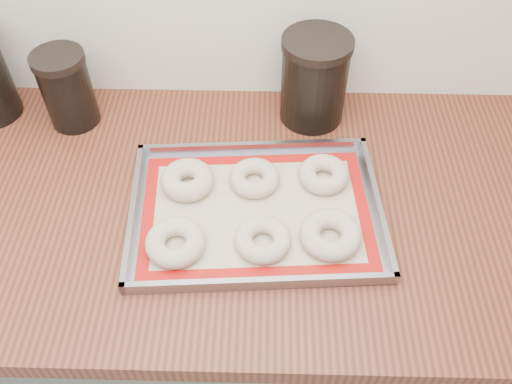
{
  "coord_description": "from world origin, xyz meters",
  "views": [
    {
      "loc": [
        0.26,
        1.01,
        1.69
      ],
      "look_at": [
        0.24,
        1.64,
        0.96
      ],
      "focal_mm": 38.0,
      "sensor_mm": 36.0,
      "label": 1
    }
  ],
  "objects_px": {
    "baking_tray": "(256,211)",
    "canister_right": "(314,79)",
    "bagel_back_right": "(324,174)",
    "bagel_front_left": "(176,242)",
    "bagel_back_left": "(187,180)",
    "bagel_back_mid": "(254,178)",
    "canister_mid": "(67,89)",
    "bagel_front_right": "(331,235)",
    "bagel_front_mid": "(263,240)"
  },
  "relations": [
    {
      "from": "baking_tray",
      "to": "bagel_back_right",
      "type": "bearing_deg",
      "value": 32.37
    },
    {
      "from": "bagel_front_right",
      "to": "canister_right",
      "type": "bearing_deg",
      "value": 93.15
    },
    {
      "from": "baking_tray",
      "to": "bagel_back_left",
      "type": "distance_m",
      "value": 0.15
    },
    {
      "from": "baking_tray",
      "to": "bagel_front_mid",
      "type": "height_order",
      "value": "bagel_front_mid"
    },
    {
      "from": "canister_mid",
      "to": "bagel_front_left",
      "type": "bearing_deg",
      "value": -52.49
    },
    {
      "from": "bagel_front_mid",
      "to": "bagel_back_left",
      "type": "distance_m",
      "value": 0.2
    },
    {
      "from": "canister_right",
      "to": "bagel_front_left",
      "type": "bearing_deg",
      "value": -124.5
    },
    {
      "from": "bagel_front_right",
      "to": "canister_right",
      "type": "height_order",
      "value": "canister_right"
    },
    {
      "from": "bagel_back_mid",
      "to": "bagel_back_right",
      "type": "bearing_deg",
      "value": 5.05
    },
    {
      "from": "bagel_front_mid",
      "to": "baking_tray",
      "type": "bearing_deg",
      "value": 100.3
    },
    {
      "from": "baking_tray",
      "to": "bagel_back_right",
      "type": "height_order",
      "value": "bagel_back_right"
    },
    {
      "from": "bagel_front_left",
      "to": "canister_right",
      "type": "xyz_separation_m",
      "value": [
        0.25,
        0.36,
        0.07
      ]
    },
    {
      "from": "baking_tray",
      "to": "canister_right",
      "type": "xyz_separation_m",
      "value": [
        0.11,
        0.28,
        0.09
      ]
    },
    {
      "from": "bagel_front_mid",
      "to": "bagel_back_right",
      "type": "height_order",
      "value": "bagel_back_right"
    },
    {
      "from": "canister_mid",
      "to": "bagel_front_right",
      "type": "bearing_deg",
      "value": -30.8
    },
    {
      "from": "bagel_front_right",
      "to": "bagel_back_right",
      "type": "relative_size",
      "value": 1.12
    },
    {
      "from": "bagel_back_mid",
      "to": "canister_mid",
      "type": "distance_m",
      "value": 0.44
    },
    {
      "from": "bagel_back_mid",
      "to": "canister_right",
      "type": "xyz_separation_m",
      "value": [
        0.12,
        0.21,
        0.08
      ]
    },
    {
      "from": "bagel_back_left",
      "to": "bagel_back_mid",
      "type": "height_order",
      "value": "bagel_back_left"
    },
    {
      "from": "bagel_back_left",
      "to": "canister_right",
      "type": "xyz_separation_m",
      "value": [
        0.25,
        0.22,
        0.07
      ]
    },
    {
      "from": "baking_tray",
      "to": "bagel_front_right",
      "type": "xyz_separation_m",
      "value": [
        0.13,
        -0.06,
        0.02
      ]
    },
    {
      "from": "bagel_front_left",
      "to": "bagel_front_mid",
      "type": "height_order",
      "value": "bagel_front_left"
    },
    {
      "from": "canister_mid",
      "to": "bagel_back_right",
      "type": "bearing_deg",
      "value": -17.94
    },
    {
      "from": "baking_tray",
      "to": "bagel_front_left",
      "type": "height_order",
      "value": "bagel_front_left"
    },
    {
      "from": "bagel_front_left",
      "to": "bagel_front_mid",
      "type": "bearing_deg",
      "value": 3.92
    },
    {
      "from": "canister_mid",
      "to": "canister_right",
      "type": "bearing_deg",
      "value": 3.04
    },
    {
      "from": "baking_tray",
      "to": "bagel_back_mid",
      "type": "xyz_separation_m",
      "value": [
        -0.0,
        0.07,
        0.01
      ]
    },
    {
      "from": "bagel_front_left",
      "to": "canister_right",
      "type": "distance_m",
      "value": 0.45
    },
    {
      "from": "bagel_back_left",
      "to": "bagel_back_mid",
      "type": "distance_m",
      "value": 0.13
    },
    {
      "from": "bagel_back_left",
      "to": "bagel_back_right",
      "type": "distance_m",
      "value": 0.26
    },
    {
      "from": "bagel_front_mid",
      "to": "bagel_back_right",
      "type": "distance_m",
      "value": 0.19
    },
    {
      "from": "bagel_front_mid",
      "to": "bagel_back_mid",
      "type": "xyz_separation_m",
      "value": [
        -0.02,
        0.15,
        -0.0
      ]
    },
    {
      "from": "bagel_front_left",
      "to": "canister_mid",
      "type": "bearing_deg",
      "value": 127.51
    },
    {
      "from": "bagel_front_left",
      "to": "canister_right",
      "type": "bearing_deg",
      "value": 55.5
    },
    {
      "from": "bagel_back_mid",
      "to": "bagel_front_left",
      "type": "bearing_deg",
      "value": -130.41
    },
    {
      "from": "bagel_front_left",
      "to": "bagel_back_left",
      "type": "distance_m",
      "value": 0.15
    },
    {
      "from": "bagel_front_right",
      "to": "bagel_back_left",
      "type": "xyz_separation_m",
      "value": [
        -0.26,
        0.12,
        0.0
      ]
    },
    {
      "from": "bagel_back_mid",
      "to": "bagel_front_right",
      "type": "bearing_deg",
      "value": -44.24
    },
    {
      "from": "baking_tray",
      "to": "bagel_front_right",
      "type": "bearing_deg",
      "value": -25.64
    },
    {
      "from": "baking_tray",
      "to": "canister_mid",
      "type": "xyz_separation_m",
      "value": [
        -0.4,
        0.25,
        0.08
      ]
    },
    {
      "from": "bagel_front_mid",
      "to": "bagel_back_left",
      "type": "bearing_deg",
      "value": 137.3
    },
    {
      "from": "baking_tray",
      "to": "bagel_front_left",
      "type": "distance_m",
      "value": 0.16
    },
    {
      "from": "baking_tray",
      "to": "bagel_front_mid",
      "type": "xyz_separation_m",
      "value": [
        0.01,
        -0.08,
        0.01
      ]
    },
    {
      "from": "bagel_front_left",
      "to": "bagel_back_left",
      "type": "bearing_deg",
      "value": 87.95
    },
    {
      "from": "bagel_front_right",
      "to": "bagel_back_right",
      "type": "distance_m",
      "value": 0.15
    },
    {
      "from": "bagel_front_mid",
      "to": "canister_right",
      "type": "relative_size",
      "value": 0.52
    },
    {
      "from": "bagel_front_right",
      "to": "bagel_back_mid",
      "type": "distance_m",
      "value": 0.19
    },
    {
      "from": "bagel_front_left",
      "to": "bagel_back_left",
      "type": "relative_size",
      "value": 1.04
    },
    {
      "from": "bagel_front_mid",
      "to": "canister_right",
      "type": "bearing_deg",
      "value": 74.31
    },
    {
      "from": "bagel_front_mid",
      "to": "bagel_back_right",
      "type": "relative_size",
      "value": 1.02
    }
  ]
}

